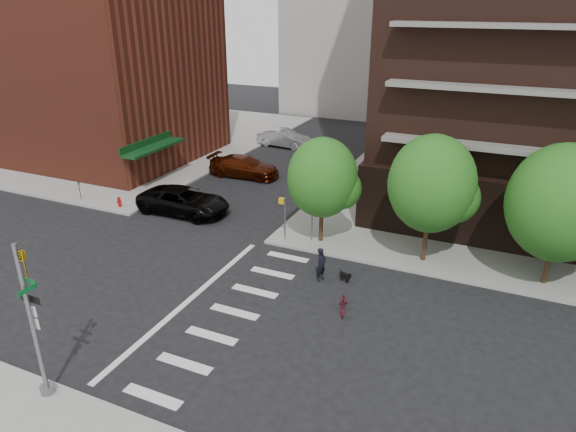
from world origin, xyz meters
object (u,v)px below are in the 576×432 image
(traffic_signal, at_px, (36,334))
(dog_walker, at_px, (321,265))
(parked_car_maroon, at_px, (244,167))
(scooter, at_px, (343,304))
(parked_car_black, at_px, (184,201))
(fire_hydrant, at_px, (119,201))
(parked_car_silver, at_px, (284,138))

(traffic_signal, distance_m, dog_walker, 13.43)
(parked_car_maroon, height_order, dog_walker, dog_walker)
(traffic_signal, xyz_separation_m, scooter, (8.01, 9.60, -2.28))
(parked_car_black, height_order, dog_walker, dog_walker)
(parked_car_maroon, bearing_deg, fire_hydrant, 152.77)
(scooter, bearing_deg, parked_car_black, 136.04)
(parked_car_black, relative_size, parked_car_maroon, 1.08)
(scooter, xyz_separation_m, dog_walker, (-1.96, 2.25, 0.49))
(parked_car_black, relative_size, scooter, 3.96)
(traffic_signal, height_order, fire_hydrant, traffic_signal)
(traffic_signal, relative_size, parked_car_maroon, 1.04)
(fire_hydrant, xyz_separation_m, scooter, (18.04, -5.70, -0.14))
(parked_car_black, height_order, parked_car_maroon, parked_car_black)
(parked_car_black, distance_m, parked_car_silver, 18.07)
(fire_hydrant, relative_size, dog_walker, 0.40)
(traffic_signal, bearing_deg, fire_hydrant, 123.26)
(fire_hydrant, distance_m, scooter, 18.92)
(parked_car_maroon, bearing_deg, dog_walker, -140.86)
(parked_car_maroon, xyz_separation_m, dog_walker, (11.63, -13.10, 0.07))
(parked_car_black, relative_size, parked_car_silver, 1.19)
(parked_car_silver, relative_size, scooter, 3.32)
(parked_car_black, bearing_deg, parked_car_silver, 2.25)
(traffic_signal, xyz_separation_m, fire_hydrant, (-10.03, 15.29, -2.15))
(parked_car_maroon, xyz_separation_m, parked_car_silver, (-0.81, 9.60, 0.03))
(dog_walker, bearing_deg, traffic_signal, 167.42)
(fire_hydrant, distance_m, dog_walker, 16.45)
(dog_walker, bearing_deg, parked_car_maroon, 56.10)
(parked_car_maroon, height_order, parked_car_silver, parked_car_silver)
(fire_hydrant, height_order, scooter, fire_hydrant)
(fire_hydrant, bearing_deg, scooter, -17.52)
(traffic_signal, xyz_separation_m, parked_car_silver, (-6.39, 34.54, -1.83))
(fire_hydrant, bearing_deg, parked_car_maroon, 65.24)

